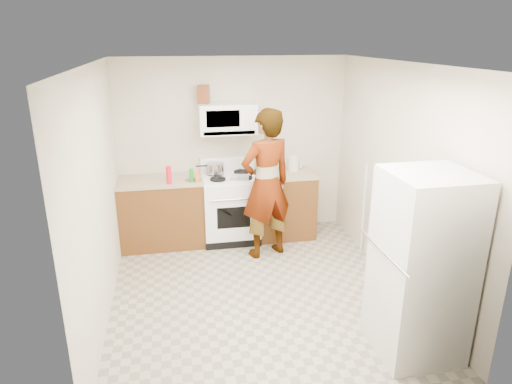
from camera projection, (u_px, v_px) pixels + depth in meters
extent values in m
plane|color=gray|center=(257.00, 291.00, 5.18)|extent=(3.60, 3.60, 0.00)
cube|color=beige|center=(234.00, 148.00, 6.44)|extent=(3.20, 0.02, 2.50)
cube|color=beige|center=(398.00, 179.00, 5.06)|extent=(0.02, 3.60, 2.50)
cube|color=#5B3715|center=(162.00, 213.00, 6.24)|extent=(1.12, 0.62, 0.90)
cube|color=tan|center=(160.00, 181.00, 6.09)|extent=(1.14, 0.64, 0.03)
cube|color=#5B3715|center=(284.00, 205.00, 6.54)|extent=(0.80, 0.62, 0.90)
cube|color=tan|center=(285.00, 174.00, 6.39)|extent=(0.82, 0.64, 0.03)
cube|color=white|center=(231.00, 209.00, 6.39)|extent=(0.76, 0.65, 0.90)
cube|color=white|center=(230.00, 177.00, 6.24)|extent=(0.76, 0.62, 0.03)
cube|color=white|center=(227.00, 164.00, 6.47)|extent=(0.76, 0.08, 0.20)
cube|color=white|center=(227.00, 119.00, 6.11)|extent=(0.76, 0.38, 0.40)
imported|color=tan|center=(266.00, 184.00, 5.77)|extent=(0.82, 0.68, 1.94)
cube|color=beige|center=(421.00, 266.00, 3.97)|extent=(0.71, 0.71, 1.70)
cylinder|color=silver|center=(294.00, 164.00, 6.47)|extent=(0.17, 0.17, 0.19)
cube|color=#622D17|center=(203.00, 94.00, 6.00)|extent=(0.17, 0.17, 0.24)
cylinder|color=#A9AAAE|center=(215.00, 168.00, 6.28)|extent=(0.29, 0.29, 0.13)
cube|color=white|center=(240.00, 177.00, 6.10)|extent=(0.28, 0.21, 0.05)
cylinder|color=red|center=(169.00, 175.00, 5.87)|extent=(0.07, 0.07, 0.23)
cylinder|color=orange|center=(197.00, 177.00, 5.93)|extent=(0.06, 0.06, 0.15)
cylinder|color=#167D1D|center=(191.00, 175.00, 5.95)|extent=(0.07, 0.07, 0.18)
cylinder|color=white|center=(193.00, 180.00, 6.04)|extent=(0.27, 0.27, 0.01)
cylinder|color=silver|center=(364.00, 210.00, 5.83)|extent=(0.15, 0.26, 1.27)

